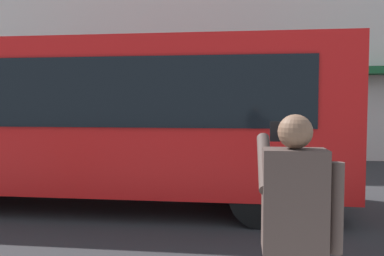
% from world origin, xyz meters
% --- Properties ---
extents(ground_plane, '(60.00, 60.00, 0.00)m').
position_xyz_m(ground_plane, '(0.00, 0.00, 0.00)').
color(ground_plane, '#2B2B2D').
extents(red_bus, '(9.05, 2.54, 3.08)m').
position_xyz_m(red_bus, '(2.86, 0.30, 1.68)').
color(red_bus, red).
rests_on(red_bus, ground_plane).
extents(pedestrian_photographer, '(0.53, 0.52, 1.70)m').
position_xyz_m(pedestrian_photographer, '(-0.20, 4.99, 1.14)').
color(pedestrian_photographer, '#1E2347').
rests_on(pedestrian_photographer, sidewalk_curb).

